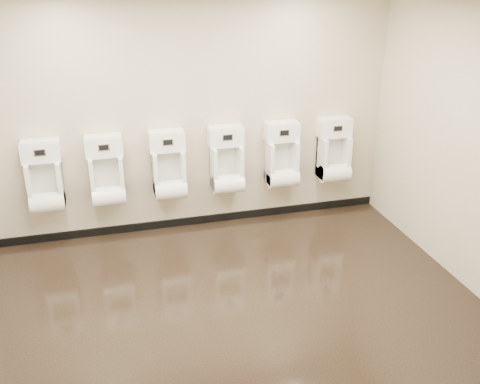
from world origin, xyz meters
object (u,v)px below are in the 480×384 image
object	(u,v)px
urinal_2	(169,170)
urinal_5	(334,155)
urinal_4	(282,159)
urinal_1	(107,176)
urinal_0	(45,182)
urinal_3	(227,165)

from	to	relation	value
urinal_2	urinal_5	size ratio (longest dim) A/B	1.00
urinal_2	urinal_4	bearing A→B (deg)	0.00
urinal_1	urinal_0	bearing A→B (deg)	180.00
urinal_1	urinal_3	size ratio (longest dim) A/B	1.00
urinal_1	urinal_4	size ratio (longest dim) A/B	1.00
urinal_1	urinal_2	xyz separation A→B (m)	(0.72, 0.00, 0.00)
urinal_4	urinal_3	bearing A→B (deg)	180.00
urinal_5	urinal_1	bearing A→B (deg)	180.00
urinal_2	urinal_3	size ratio (longest dim) A/B	1.00
urinal_3	urinal_4	world-z (taller)	same
urinal_4	urinal_5	xyz separation A→B (m)	(0.70, 0.00, 0.00)
urinal_2	urinal_5	bearing A→B (deg)	0.00
urinal_4	urinal_5	distance (m)	0.70
urinal_2	urinal_4	xyz separation A→B (m)	(1.41, 0.00, 0.00)
urinal_3	urinal_2	bearing A→B (deg)	180.00
urinal_3	urinal_5	size ratio (longest dim) A/B	1.00
urinal_0	urinal_4	size ratio (longest dim) A/B	1.00
urinal_2	urinal_4	distance (m)	1.41
urinal_1	urinal_5	size ratio (longest dim) A/B	1.00
urinal_4	urinal_5	bearing A→B (deg)	0.00
urinal_1	urinal_5	world-z (taller)	same
urinal_4	urinal_5	world-z (taller)	same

